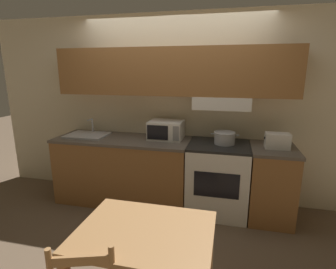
# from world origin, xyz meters

# --- Properties ---
(ground_plane) EXTENTS (16.00, 16.00, 0.00)m
(ground_plane) POSITION_xyz_m (0.00, 0.00, 0.00)
(ground_plane) COLOR brown
(wall_back) EXTENTS (5.50, 0.38, 2.55)m
(wall_back) POSITION_xyz_m (0.02, -0.06, 1.51)
(wall_back) COLOR beige
(wall_back) RESTS_ON ground_plane
(lower_counter_main) EXTENTS (1.83, 0.70, 0.91)m
(lower_counter_main) POSITION_xyz_m (-0.65, -0.34, 0.46)
(lower_counter_main) COLOR #936033
(lower_counter_main) RESTS_ON ground_plane
(lower_counter_right_stub) EXTENTS (0.53, 0.70, 0.91)m
(lower_counter_right_stub) POSITION_xyz_m (1.30, -0.34, 0.46)
(lower_counter_right_stub) COLOR #936033
(lower_counter_right_stub) RESTS_ON ground_plane
(stove_range) EXTENTS (0.75, 0.68, 0.91)m
(stove_range) POSITION_xyz_m (0.65, -0.34, 0.46)
(stove_range) COLOR white
(stove_range) RESTS_ON ground_plane
(cooking_pot) EXTENTS (0.35, 0.27, 0.15)m
(cooking_pot) POSITION_xyz_m (0.71, -0.31, 0.99)
(cooking_pot) COLOR #B7BABF
(cooking_pot) RESTS_ON stove_range
(microwave) EXTENTS (0.45, 0.37, 0.24)m
(microwave) POSITION_xyz_m (-0.06, -0.22, 1.03)
(microwave) COLOR white
(microwave) RESTS_ON lower_counter_main
(toaster) EXTENTS (0.29, 0.16, 0.18)m
(toaster) POSITION_xyz_m (1.32, -0.37, 1.01)
(toaster) COLOR white
(toaster) RESTS_ON lower_counter_right_stub
(sink_basin) EXTENTS (0.55, 0.42, 0.22)m
(sink_basin) POSITION_xyz_m (-1.17, -0.34, 0.93)
(sink_basin) COLOR #B7BABF
(sink_basin) RESTS_ON lower_counter_main
(dining_table) EXTENTS (0.93, 0.70, 0.75)m
(dining_table) POSITION_xyz_m (0.23, -2.05, 0.63)
(dining_table) COLOR #B27F4C
(dining_table) RESTS_ON ground_plane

